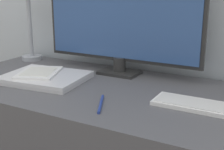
% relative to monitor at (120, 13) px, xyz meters
% --- Properties ---
extents(monitor, '(0.66, 0.11, 0.46)m').
position_rel_monitor_xyz_m(monitor, '(0.00, 0.00, 0.00)').
color(monitor, '#262626').
rests_on(monitor, desk).
extents(keyboard, '(0.26, 0.10, 0.01)m').
position_rel_monitor_xyz_m(keyboard, '(0.37, -0.22, -0.24)').
color(keyboard, silver).
rests_on(keyboard, desk).
extents(laptop, '(0.32, 0.27, 0.02)m').
position_rel_monitor_xyz_m(laptop, '(-0.20, -0.22, -0.23)').
color(laptop, '#BCBCC1').
rests_on(laptop, desk).
extents(ereader, '(0.20, 0.22, 0.01)m').
position_rel_monitor_xyz_m(ereader, '(-0.23, -0.22, -0.22)').
color(ereader, white).
rests_on(ereader, laptop).
extents(desk_lamp, '(0.10, 0.10, 0.38)m').
position_rel_monitor_xyz_m(desk_lamp, '(-0.49, 0.02, 0.02)').
color(desk_lamp, '#999EA8').
rests_on(desk_lamp, desk).
extents(pen, '(0.07, 0.13, 0.01)m').
position_rel_monitor_xyz_m(pen, '(0.11, -0.34, -0.24)').
color(pen, navy).
rests_on(pen, desk).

